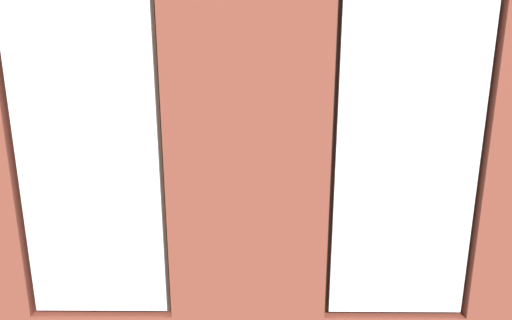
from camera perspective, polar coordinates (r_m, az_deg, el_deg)
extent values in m
cube|color=brown|center=(5.80, -0.30, -8.83)|extent=(6.65, 5.86, 0.10)
cube|color=brown|center=(2.86, -0.99, -2.17)|extent=(0.92, 0.16, 3.00)
cube|color=white|center=(2.89, 16.94, 0.59)|extent=(0.80, 0.03, 1.98)
cube|color=#38281E|center=(2.95, 16.62, 0.91)|extent=(0.86, 0.04, 2.04)
cube|color=white|center=(2.93, -18.71, 0.66)|extent=(0.80, 0.03, 1.98)
cube|color=#38281E|center=(2.99, -18.35, 0.97)|extent=(0.86, 0.04, 2.04)
cube|color=tan|center=(3.33, -0.87, -16.32)|extent=(2.84, 0.24, 0.06)
cube|color=black|center=(2.82, -1.00, 9.86)|extent=(0.45, 0.03, 0.57)
cube|color=#389360|center=(2.83, -0.99, 9.90)|extent=(0.39, 0.01, 0.51)
cube|color=black|center=(4.08, -6.42, -16.43)|extent=(1.83, 0.85, 0.42)
cube|color=black|center=(3.59, -7.24, -13.83)|extent=(1.83, 0.24, 0.38)
cube|color=black|center=(3.91, 5.56, -12.67)|extent=(0.22, 0.85, 0.24)
cube|color=black|center=(4.09, -18.11, -12.04)|extent=(0.22, 0.85, 0.24)
cube|color=black|center=(3.95, -1.32, -12.93)|extent=(0.64, 0.65, 0.12)
cube|color=black|center=(4.03, -11.53, -12.65)|extent=(0.64, 0.65, 0.12)
cube|color=black|center=(6.17, 21.43, -5.81)|extent=(0.87, 1.93, 0.42)
cube|color=black|center=(6.16, 24.64, -2.26)|extent=(0.26, 1.92, 0.38)
cube|color=black|center=(6.83, 19.33, -0.77)|extent=(0.85, 0.23, 0.24)
cube|color=black|center=(5.33, 24.81, -6.05)|extent=(0.85, 0.23, 0.24)
cube|color=black|center=(6.40, 20.24, -2.36)|extent=(0.65, 0.69, 0.12)
cube|color=black|center=(5.74, 22.55, -4.67)|extent=(0.65, 0.69, 0.12)
cube|color=#A87547|center=(5.75, 0.81, -3.94)|extent=(1.60, 0.72, 0.04)
cube|color=#A87547|center=(6.16, 7.69, -4.92)|extent=(0.07, 0.07, 0.41)
cube|color=#A87547|center=(6.15, -6.14, -4.90)|extent=(0.07, 0.07, 0.41)
cube|color=#A87547|center=(5.60, 8.45, -7.12)|extent=(0.07, 0.07, 0.41)
cube|color=#A87547|center=(5.59, -6.83, -7.10)|extent=(0.07, 0.07, 0.41)
cylinder|color=#4C4C51|center=(5.72, 0.81, -3.32)|extent=(0.08, 0.08, 0.09)
cylinder|color=#B7333D|center=(5.81, -1.17, -2.96)|extent=(0.08, 0.08, 0.10)
cylinder|color=brown|center=(5.64, -4.07, -3.61)|extent=(0.15, 0.15, 0.10)
sphere|color=#1E5B28|center=(5.59, -4.09, -2.32)|extent=(0.18, 0.18, 0.18)
cube|color=#59595B|center=(5.87, 5.09, -3.23)|extent=(0.16, 0.15, 0.02)
cube|color=black|center=(5.64, 2.04, -4.02)|extent=(0.14, 0.17, 0.02)
cube|color=black|center=(6.64, -24.06, -4.40)|extent=(1.05, 0.42, 0.46)
cube|color=black|center=(6.56, -24.31, -2.31)|extent=(0.43, 0.20, 0.05)
cube|color=black|center=(6.55, -24.36, -1.85)|extent=(0.06, 0.04, 0.06)
cube|color=black|center=(6.47, -24.67, 0.73)|extent=(0.97, 0.04, 0.55)
cube|color=black|center=(6.49, -24.59, 0.78)|extent=(0.92, 0.01, 0.50)
cylinder|color=olive|center=(7.18, -7.96, -2.38)|extent=(0.50, 0.50, 0.28)
ellipsoid|color=silver|center=(7.08, -8.07, 0.20)|extent=(1.12, 1.12, 0.45)
ellipsoid|color=navy|center=(7.06, -8.77, 1.07)|extent=(0.44, 0.44, 0.18)
cylinder|color=gray|center=(7.91, 18.11, -1.19)|extent=(0.32, 0.32, 0.31)
cylinder|color=brown|center=(7.79, 18.40, 1.98)|extent=(0.06, 0.06, 0.59)
cone|color=#337F38|center=(7.61, 17.28, 5.64)|extent=(0.51, 0.17, 0.50)
cone|color=#337F38|center=(7.51, 18.97, 5.50)|extent=(0.19, 0.48, 0.53)
cone|color=#337F38|center=(7.66, 20.14, 5.56)|extent=(0.48, 0.34, 0.52)
cone|color=#337F38|center=(7.81, 19.69, 5.86)|extent=(0.47, 0.32, 0.54)
cone|color=#337F38|center=(7.84, 17.95, 6.01)|extent=(0.27, 0.49, 0.53)
cylinder|color=brown|center=(4.22, -24.78, -14.42)|extent=(0.05, 0.05, 0.10)
ellipsoid|color=#286B2D|center=(4.08, -25.31, -10.56)|extent=(0.79, 0.79, 0.53)
cylinder|color=#47423D|center=(5.61, -22.85, -8.38)|extent=(0.37, 0.37, 0.38)
cylinder|color=brown|center=(5.52, -23.13, -6.02)|extent=(0.06, 0.06, 0.12)
ellipsoid|color=#337F38|center=(5.39, -23.60, -2.00)|extent=(0.85, 0.85, 0.69)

